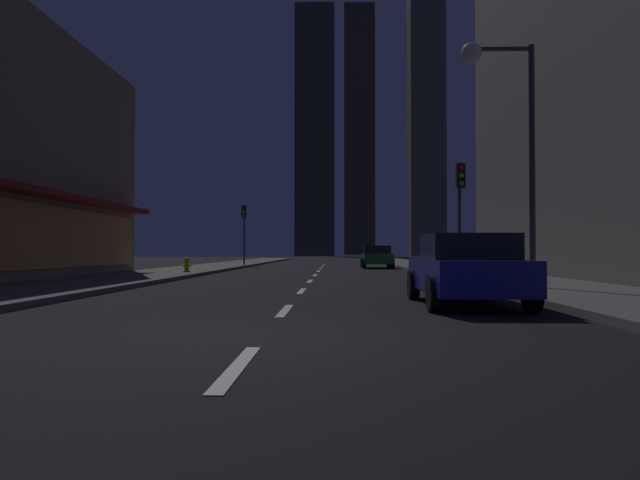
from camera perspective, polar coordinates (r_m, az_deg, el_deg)
name	(u,v)px	position (r m, az deg, el deg)	size (l,w,h in m)	color
ground_plane	(322,268)	(39.55, 0.19, -2.76)	(78.00, 136.00, 0.10)	black
sidewalk_right	(425,266)	(40.00, 10.27, -2.54)	(4.00, 76.00, 0.15)	#605E59
sidewalk_left	(220,266)	(40.33, -9.82, -2.53)	(4.00, 76.00, 0.15)	#605E59
lane_marking_center	(315,275)	(26.36, -0.50, -3.48)	(0.16, 43.80, 0.01)	silver
skyscraper_distant_tall	(315,132)	(128.48, -0.49, 10.51)	(8.41, 7.94, 53.83)	#3D3A2E
skyscraper_distant_mid	(359,130)	(170.11, 3.87, 10.73)	(8.77, 5.07, 71.79)	#373529
skyscraper_distant_short	(426,74)	(131.34, 10.36, 15.67)	(7.40, 6.66, 77.83)	#5F5A47
car_parked_near	(466,269)	(12.24, 14.12, -2.78)	(1.98, 4.24, 1.45)	navy
car_parked_far	(377,257)	(37.74, 5.59, -1.63)	(1.98, 4.24, 1.45)	#1E722D
fire_hydrant_far_left	(187,265)	(27.38, -12.93, -2.42)	(0.42, 0.30, 0.65)	gold
traffic_light_near_right	(460,194)	(21.93, 13.59, 4.40)	(0.32, 0.48, 4.20)	#2D2D2D
traffic_light_far_left	(244,221)	(41.13, -7.47, 1.84)	(0.32, 0.48, 4.20)	#2D2D2D
street_lamp_right	(501,104)	(16.75, 17.31, 12.63)	(1.96, 0.56, 6.58)	#38383D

